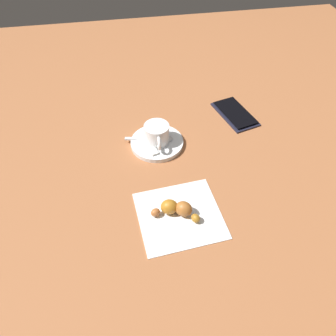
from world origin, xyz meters
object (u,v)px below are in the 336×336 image
Objects in this scene: sugar_packet at (150,146)px; teaspoon at (157,139)px; cell_phone at (235,113)px; saucer at (158,143)px; napkin at (180,215)px; croissant at (176,209)px; espresso_cup at (158,134)px.

teaspoon is at bearing 120.55° from sugar_packet.
saucer is at bearing 109.71° from cell_phone.
cell_phone is at bearing -35.55° from napkin.
teaspoon reaches higher than napkin.
cell_phone reaches higher than napkin.
croissant is (0.00, 0.01, 0.02)m from napkin.
napkin is 0.02m from croissant.
espresso_cup is 0.55× the size of cell_phone.
napkin is 1.66× the size of croissant.
teaspoon is 0.03m from sugar_packet.
espresso_cup is at bearing 0.91° from croissant.
espresso_cup is at bearing 107.15° from sugar_packet.
espresso_cup reaches higher than cell_phone.
espresso_cup is at bearing -154.15° from teaspoon.
cell_phone is (0.08, -0.23, -0.03)m from espresso_cup.
espresso_cup reaches higher than napkin.
saucer is at bearing 110.08° from sugar_packet.
espresso_cup reaches higher than teaspoon.
sugar_packet is at bearing 9.59° from napkin.
teaspoon reaches higher than cell_phone.
sugar_packet is 0.21m from napkin.
napkin is at bearing -126.81° from croissant.
saucer is at bearing 0.99° from croissant.
espresso_cup is 0.25m from cell_phone.
teaspoon is 1.84× the size of sugar_packet.
saucer is 0.24m from cell_phone.
saucer is 2.01× the size of sugar_packet.
cell_phone is at bearing -36.76° from croissant.
espresso_cup reaches higher than sugar_packet.
teaspoon is (0.01, 0.00, -0.02)m from espresso_cup.
napkin is 0.38m from cell_phone.
saucer is at bearing 10.69° from espresso_cup.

